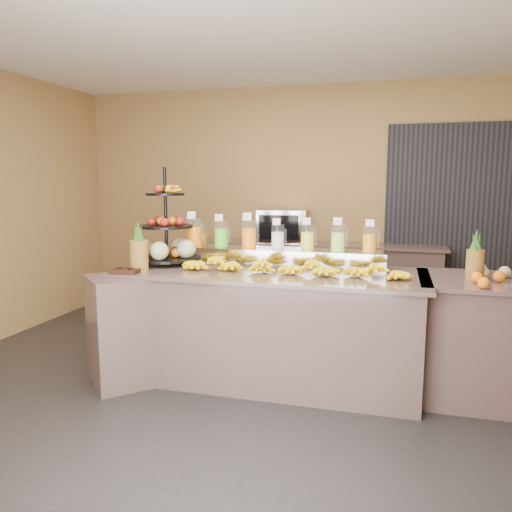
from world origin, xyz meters
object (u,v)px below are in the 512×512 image
at_px(fruit_stand, 170,239).
at_px(right_fruit_pile, 498,274).
at_px(banana_heap, 292,265).
at_px(oven_warmer, 282,226).
at_px(condiment_caddy, 126,271).
at_px(pitcher_tray, 278,257).

height_order(fruit_stand, right_fruit_pile, fruit_stand).
distance_m(banana_heap, oven_warmer, 2.06).
distance_m(banana_heap, right_fruit_pile, 1.51).
height_order(right_fruit_pile, oven_warmer, oven_warmer).
xyz_separation_m(fruit_stand, condiment_caddy, (-0.15, -0.52, -0.20)).
xyz_separation_m(banana_heap, oven_warmer, (-0.52, 1.99, 0.13)).
bearing_deg(banana_heap, pitcher_tray, 121.07).
xyz_separation_m(pitcher_tray, oven_warmer, (-0.33, 1.67, 0.12)).
xyz_separation_m(condiment_caddy, oven_warmer, (0.77, 2.35, 0.18)).
height_order(banana_heap, oven_warmer, oven_warmer).
distance_m(pitcher_tray, fruit_stand, 0.97).
bearing_deg(banana_heap, fruit_stand, 171.67).
height_order(banana_heap, fruit_stand, fruit_stand).
bearing_deg(oven_warmer, pitcher_tray, -84.84).
relative_size(pitcher_tray, right_fruit_pile, 4.36).
distance_m(banana_heap, fruit_stand, 1.16).
bearing_deg(pitcher_tray, fruit_stand, -170.95).
distance_m(banana_heap, condiment_caddy, 1.34).
bearing_deg(fruit_stand, banana_heap, -10.51).
bearing_deg(banana_heap, condiment_caddy, -164.50).
bearing_deg(condiment_caddy, pitcher_tray, 31.57).
relative_size(banana_heap, fruit_stand, 2.14).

